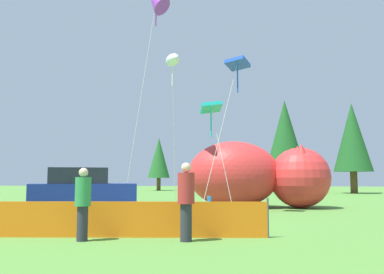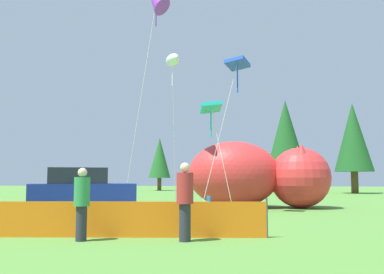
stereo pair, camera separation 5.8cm
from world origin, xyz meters
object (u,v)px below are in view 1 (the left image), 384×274
inflatable_cat (254,177)px  spectator_in_blue_shirt (83,201)px  spectator_in_green_shirt (186,198)px  kite_teal_diamond (211,109)px  folding_chair (214,208)px  kite_white_ghost (172,61)px  parked_car (81,192)px  kite_blue_box (237,66)px  kite_purple_delta (156,2)px

inflatable_cat → spectator_in_blue_shirt: bearing=-112.1°
spectator_in_green_shirt → kite_teal_diamond: (0.07, 8.20, 3.51)m
folding_chair → kite_white_ghost: 9.68m
spectator_in_green_shirt → folding_chair: bearing=84.2°
spectator_in_green_shirt → kite_white_ghost: bearing=101.1°
spectator_in_green_shirt → kite_white_ghost: kite_white_ghost is taller
parked_car → folding_chair: bearing=-45.9°
kite_blue_box → kite_white_ghost: bearing=144.7°
inflatable_cat → kite_white_ghost: kite_white_ghost is taller
inflatable_cat → spectator_in_blue_shirt: size_ratio=4.08×
spectator_in_blue_shirt → kite_purple_delta: 14.23m
kite_purple_delta → folding_chair: bearing=-62.3°
inflatable_cat → kite_blue_box: bearing=-103.7°
folding_chair → kite_blue_box: size_ratio=0.14×
spectator_in_green_shirt → kite_blue_box: bearing=81.5°
kite_teal_diamond → inflatable_cat: bearing=61.2°
kite_white_ghost → kite_purple_delta: bearing=-177.5°
kite_purple_delta → kite_blue_box: kite_purple_delta is taller
spectator_in_blue_shirt → kite_blue_box: bearing=65.8°
kite_white_ghost → parked_car: bearing=-126.2°
kite_white_ghost → spectator_in_blue_shirt: bearing=-92.7°
folding_chair → kite_blue_box: 7.20m
spectator_in_green_shirt → kite_blue_box: kite_blue_box is taller
kite_white_ghost → kite_purple_delta: 3.20m
folding_chair → kite_teal_diamond: size_ratio=0.19×
parked_car → folding_chair: 5.92m
parked_car → kite_teal_diamond: (5.13, 1.95, 3.61)m
parked_car → kite_purple_delta: (2.17, 4.10, 9.54)m
folding_chair → kite_blue_box: kite_blue_box is taller
parked_car → inflatable_cat: size_ratio=0.62×
kite_teal_diamond → kite_purple_delta: size_ratio=0.43×
kite_white_ghost → kite_blue_box: kite_white_ghost is taller
parked_car → kite_white_ghost: 8.25m
parked_car → folding_chair: parked_car is taller
kite_white_ghost → kite_purple_delta: kite_purple_delta is taller
parked_car → kite_blue_box: (6.27, 1.84, 5.48)m
folding_chair → spectator_in_blue_shirt: spectator_in_blue_shirt is taller
parked_car → spectator_in_blue_shirt: (2.54, -6.48, 0.03)m
folding_chair → inflatable_cat: size_ratio=0.13×
parked_car → kite_blue_box: 8.53m
parked_car → spectator_in_blue_shirt: bearing=-92.6°
parked_car → kite_blue_box: bearing=-7.6°
kite_purple_delta → kite_blue_box: (4.11, -2.26, -4.07)m
spectator_in_green_shirt → spectator_in_blue_shirt: spectator_in_green_shirt is taller
spectator_in_blue_shirt → kite_teal_diamond: 9.52m
kite_teal_diamond → kite_white_ghost: kite_white_ghost is taller
parked_car → spectator_in_green_shirt: bearing=-75.0°
folding_chair → spectator_in_green_shirt: spectator_in_green_shirt is taller
inflatable_cat → spectator_in_blue_shirt: 12.81m
inflatable_cat → kite_white_ghost: size_ratio=0.91×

